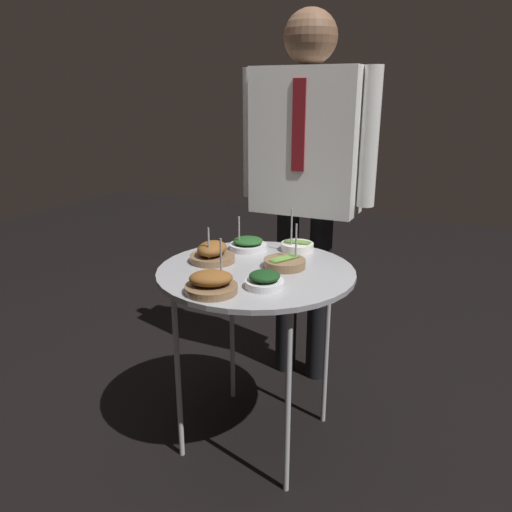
{
  "coord_description": "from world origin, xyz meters",
  "views": [
    {
      "loc": [
        0.7,
        -1.53,
        1.32
      ],
      "look_at": [
        0.0,
        0.0,
        0.77
      ],
      "focal_mm": 35.0,
      "sensor_mm": 36.0,
      "label": 1
    }
  ],
  "objects_px": {
    "bowl_roast_center": "(212,253)",
    "bowl_spinach_mid_left": "(248,244)",
    "waiter_figure": "(307,160)",
    "bowl_asparagus_far_rim": "(285,263)",
    "bowl_roast_front_left": "(211,283)",
    "serving_cart": "(256,282)",
    "bowl_spinach_back_right": "(265,280)",
    "bowl_asparagus_front_right": "(297,246)"
  },
  "relations": [
    {
      "from": "bowl_roast_front_left",
      "to": "bowl_roast_center",
      "type": "xyz_separation_m",
      "value": [
        -0.15,
        0.27,
        0.0
      ]
    },
    {
      "from": "bowl_spinach_back_right",
      "to": "bowl_roast_center",
      "type": "xyz_separation_m",
      "value": [
        -0.28,
        0.16,
        0.01
      ]
    },
    {
      "from": "bowl_roast_center",
      "to": "waiter_figure",
      "type": "bearing_deg",
      "value": 71.71
    },
    {
      "from": "serving_cart",
      "to": "bowl_roast_front_left",
      "type": "bearing_deg",
      "value": -98.51
    },
    {
      "from": "bowl_roast_front_left",
      "to": "bowl_spinach_mid_left",
      "type": "bearing_deg",
      "value": 101.14
    },
    {
      "from": "bowl_spinach_back_right",
      "to": "serving_cart",
      "type": "bearing_deg",
      "value": 123.76
    },
    {
      "from": "waiter_figure",
      "to": "bowl_spinach_mid_left",
      "type": "bearing_deg",
      "value": -109.13
    },
    {
      "from": "bowl_roast_front_left",
      "to": "bowl_asparagus_front_right",
      "type": "relative_size",
      "value": 0.98
    },
    {
      "from": "bowl_asparagus_front_right",
      "to": "waiter_figure",
      "type": "height_order",
      "value": "waiter_figure"
    },
    {
      "from": "serving_cart",
      "to": "bowl_asparagus_front_right",
      "type": "bearing_deg",
      "value": 78.43
    },
    {
      "from": "bowl_asparagus_front_right",
      "to": "bowl_asparagus_far_rim",
      "type": "bearing_deg",
      "value": -81.99
    },
    {
      "from": "bowl_spinach_mid_left",
      "to": "bowl_spinach_back_right",
      "type": "bearing_deg",
      "value": -56.95
    },
    {
      "from": "bowl_asparagus_far_rim",
      "to": "bowl_asparagus_front_right",
      "type": "relative_size",
      "value": 0.91
    },
    {
      "from": "bowl_roast_center",
      "to": "bowl_spinach_mid_left",
      "type": "relative_size",
      "value": 1.13
    },
    {
      "from": "bowl_asparagus_far_rim",
      "to": "bowl_spinach_mid_left",
      "type": "distance_m",
      "value": 0.25
    },
    {
      "from": "serving_cart",
      "to": "bowl_roast_front_left",
      "type": "xyz_separation_m",
      "value": [
        -0.04,
        -0.26,
        0.08
      ]
    },
    {
      "from": "bowl_roast_front_left",
      "to": "bowl_asparagus_far_rim",
      "type": "bearing_deg",
      "value": 68.8
    },
    {
      "from": "bowl_spinach_back_right",
      "to": "bowl_spinach_mid_left",
      "type": "relative_size",
      "value": 0.85
    },
    {
      "from": "bowl_asparagus_far_rim",
      "to": "bowl_spinach_mid_left",
      "type": "height_order",
      "value": "bowl_asparagus_far_rim"
    },
    {
      "from": "bowl_spinach_back_right",
      "to": "bowl_roast_center",
      "type": "distance_m",
      "value": 0.33
    },
    {
      "from": "bowl_roast_center",
      "to": "bowl_spinach_mid_left",
      "type": "xyz_separation_m",
      "value": [
        0.06,
        0.19,
        -0.01
      ]
    },
    {
      "from": "bowl_roast_center",
      "to": "waiter_figure",
      "type": "xyz_separation_m",
      "value": [
        0.18,
        0.53,
        0.29
      ]
    },
    {
      "from": "bowl_roast_front_left",
      "to": "serving_cart",
      "type": "bearing_deg",
      "value": 81.49
    },
    {
      "from": "serving_cart",
      "to": "waiter_figure",
      "type": "bearing_deg",
      "value": 90.92
    },
    {
      "from": "serving_cart",
      "to": "waiter_figure",
      "type": "relative_size",
      "value": 0.44
    },
    {
      "from": "serving_cart",
      "to": "bowl_spinach_back_right",
      "type": "distance_m",
      "value": 0.19
    },
    {
      "from": "serving_cart",
      "to": "bowl_roast_center",
      "type": "xyz_separation_m",
      "value": [
        -0.19,
        0.01,
        0.08
      ]
    },
    {
      "from": "bowl_asparagus_front_right",
      "to": "waiter_figure",
      "type": "xyz_separation_m",
      "value": [
        -0.06,
        0.27,
        0.31
      ]
    },
    {
      "from": "bowl_asparagus_far_rim",
      "to": "bowl_spinach_back_right",
      "type": "xyz_separation_m",
      "value": [
        0.01,
        -0.21,
        0.01
      ]
    },
    {
      "from": "bowl_asparagus_far_rim",
      "to": "bowl_asparagus_front_right",
      "type": "height_order",
      "value": "bowl_asparagus_front_right"
    },
    {
      "from": "bowl_spinach_back_right",
      "to": "waiter_figure",
      "type": "height_order",
      "value": "waiter_figure"
    },
    {
      "from": "serving_cart",
      "to": "bowl_asparagus_far_rim",
      "type": "distance_m",
      "value": 0.12
    },
    {
      "from": "bowl_roast_front_left",
      "to": "bowl_spinach_back_right",
      "type": "bearing_deg",
      "value": 38.35
    },
    {
      "from": "bowl_roast_front_left",
      "to": "bowl_asparagus_front_right",
      "type": "distance_m",
      "value": 0.54
    },
    {
      "from": "bowl_asparagus_front_right",
      "to": "waiter_figure",
      "type": "distance_m",
      "value": 0.42
    },
    {
      "from": "serving_cart",
      "to": "bowl_roast_center",
      "type": "relative_size",
      "value": 4.23
    },
    {
      "from": "serving_cart",
      "to": "bowl_asparagus_front_right",
      "type": "xyz_separation_m",
      "value": [
        0.06,
        0.27,
        0.07
      ]
    },
    {
      "from": "bowl_roast_center",
      "to": "bowl_asparagus_front_right",
      "type": "height_order",
      "value": "bowl_asparagus_front_right"
    },
    {
      "from": "serving_cart",
      "to": "waiter_figure",
      "type": "height_order",
      "value": "waiter_figure"
    },
    {
      "from": "bowl_asparagus_far_rim",
      "to": "bowl_roast_front_left",
      "type": "bearing_deg",
      "value": -111.2
    },
    {
      "from": "bowl_asparagus_far_rim",
      "to": "bowl_roast_center",
      "type": "height_order",
      "value": "bowl_asparagus_far_rim"
    },
    {
      "from": "waiter_figure",
      "to": "bowl_roast_center",
      "type": "bearing_deg",
      "value": -108.29
    }
  ]
}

